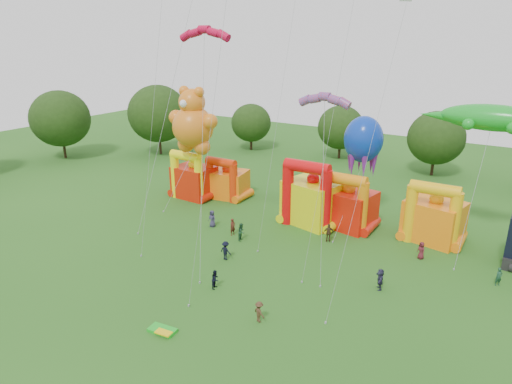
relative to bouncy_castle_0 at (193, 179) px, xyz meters
The scene contains 23 objects.
ground 31.66m from the bouncy_castle_0, 58.47° to the right, with size 160.00×160.00×0.00m, color #225618.
tree_ring 30.72m from the bouncy_castle_0, 59.71° to the right, with size 119.61×121.67×12.07m.
bouncy_castle_0 is the anchor object (origin of this frame).
bouncy_castle_1 4.36m from the bouncy_castle_0, 30.73° to the left, with size 5.35×4.58×5.49m.
bouncy_castle_2 16.74m from the bouncy_castle_0, ahead, with size 6.60×5.75×7.50m.
bouncy_castle_3 20.52m from the bouncy_castle_0, ahead, with size 6.00×5.12×6.41m.
bouncy_castle_4 29.35m from the bouncy_castle_0, ahead, with size 6.04×5.22×6.53m.
teddy_bear_kite 6.85m from the bouncy_castle_0, 53.15° to the right, with size 6.89×6.78×14.55m.
gecko_kite 33.77m from the bouncy_castle_0, ahead, with size 12.06×8.88×14.13m.
octopus_kite 21.74m from the bouncy_castle_0, 10.46° to the left, with size 4.26×10.06×11.85m.
parafoil_kites 16.42m from the bouncy_castle_0, 50.87° to the right, with size 21.58×15.40×31.66m.
diamond_kites 25.03m from the bouncy_castle_0, 34.12° to the right, with size 21.87×17.51×38.04m.
folded_kite_bundle 28.87m from the bouncy_castle_0, 55.04° to the right, with size 2.10×1.28×0.31m.
spectator_0 10.50m from the bouncy_castle_0, 39.33° to the right, with size 0.92×0.60×1.89m, color #2F2B49.
spectator_1 13.42m from the bouncy_castle_0, 32.78° to the right, with size 0.67×0.44×1.85m, color #4E1F16.
spectator_2 14.97m from the bouncy_castle_0, 31.48° to the right, with size 0.90×0.70×1.85m, color #1B4327.
spectator_3 18.49m from the bouncy_castle_0, 41.33° to the right, with size 1.19×0.69×1.85m, color black.
spectator_4 20.76m from the bouncy_castle_0, ahead, with size 1.15×0.48×1.96m, color #46301C.
spectator_5 29.42m from the bouncy_castle_0, 19.30° to the right, with size 1.71×0.54×1.85m, color #2B2945.
spectator_6 29.44m from the bouncy_castle_0, ahead, with size 0.83×0.54×1.70m, color #591922.
spectator_7 36.24m from the bouncy_castle_0, ahead, with size 0.59×0.39×1.63m, color #1A422D.
spectator_8 23.29m from the bouncy_castle_0, 46.18° to the right, with size 0.79×0.62×1.63m, color black.
spectator_9 28.77m from the bouncy_castle_0, 41.10° to the right, with size 1.07×0.61×1.65m, color #442E1B.
Camera 1 is at (20.08, -16.39, 19.93)m, focal length 32.00 mm.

